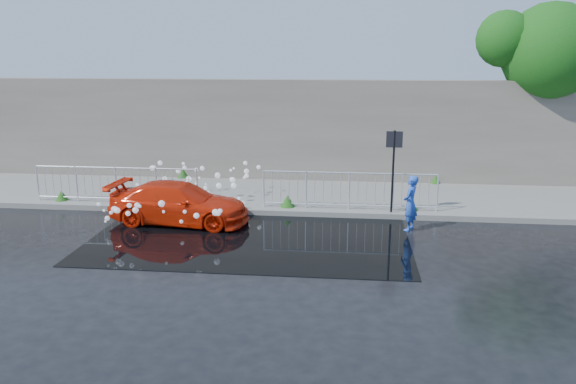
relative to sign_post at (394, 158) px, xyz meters
name	(u,v)px	position (x,y,z in m)	size (l,w,h in m)	color
ground	(223,249)	(-4.20, -3.10, -1.72)	(90.00, 90.00, 0.00)	black
pavement	(256,195)	(-4.20, 1.90, -1.65)	(30.00, 4.00, 0.15)	slate
curb	(245,211)	(-4.20, -0.10, -1.64)	(30.00, 0.25, 0.16)	slate
retaining_wall	(265,129)	(-4.20, 4.10, 0.18)	(30.00, 0.60, 3.50)	#5F5A50
puddle	(251,236)	(-3.70, -2.10, -1.72)	(8.00, 5.00, 0.01)	black
sign_post	(394,158)	(0.00, 0.00, 0.00)	(0.45, 0.06, 2.50)	black
tree	(554,47)	(5.40, 4.31, 3.02)	(5.00, 3.19, 6.27)	#332114
railing_left	(116,184)	(-8.20, 0.25, -0.99)	(5.05, 0.05, 1.10)	silver
railing_right	(349,189)	(-1.20, 0.25, -0.99)	(5.05, 0.05, 1.10)	silver
weeds	(248,191)	(-4.39, 1.43, -1.42)	(12.17, 3.93, 0.35)	#134814
water_spray	(185,188)	(-6.00, -0.03, -1.01)	(3.69, 5.56, 0.95)	white
red_car	(179,203)	(-5.85, -1.10, -1.16)	(1.57, 3.85, 1.12)	red
person	(410,203)	(0.40, -1.12, -0.98)	(0.54, 0.35, 1.48)	blue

